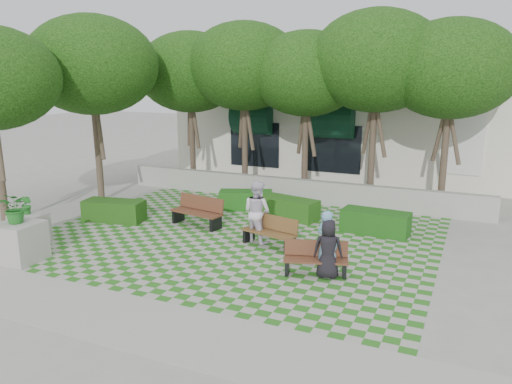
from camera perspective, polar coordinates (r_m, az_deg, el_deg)
The scene contains 19 objects.
ground at distance 14.73m, azimuth -4.20°, elevation -6.34°, with size 90.00×90.00×0.00m, color gray.
lawn at distance 15.57m, azimuth -2.45°, elevation -5.21°, with size 12.00×12.00×0.00m, color #2B721E.
sidewalk_south at distance 11.16m, azimuth -16.10°, elevation -13.44°, with size 16.00×2.00×0.01m, color #9E9B93.
sidewalk_west at distance 19.76m, azimuth -21.46°, elevation -2.15°, with size 2.00×12.00×0.01m, color #9E9B93.
retaining_wall at distance 20.06m, azimuth 4.23°, elevation 0.27°, with size 15.00×0.36×0.90m, color #9E9B93.
bench_east at distance 12.76m, azimuth 6.85°, elevation -7.60°, with size 1.69×0.98×0.84m.
bench_mid at distance 14.70m, azimuth 1.63°, elevation -4.58°, with size 1.78×0.96×0.89m.
bench_west at distance 16.78m, azimuth -6.66°, elevation -2.27°, with size 1.95×0.95×0.98m.
hedge_east at distance 16.31m, azimuth 13.48°, elevation -3.38°, with size 2.11×0.84×0.74m, color #174913.
hedge_midright at distance 17.60m, azimuth 3.86°, elevation -1.86°, with size 2.05×0.82×0.72m, color #1F4D14.
hedge_midleft at distance 18.80m, azimuth -1.18°, elevation -0.90°, with size 1.97×0.79×0.69m, color #195216.
hedge_west at distance 17.91m, azimuth -15.91°, elevation -2.07°, with size 2.08×0.83×0.73m, color #1C4612.
planter_front at distance 14.85m, azimuth -25.47°, elevation -4.32°, with size 1.12×1.12×1.91m.
planter_back at distance 16.43m, azimuth -24.47°, elevation -3.66°, with size 0.98×0.98×1.47m.
person_blue at distance 12.60m, azimuth 8.11°, elevation -5.80°, with size 0.61×0.40×1.68m, color #6B9EC3.
person_dark at distance 12.48m, azimuth 8.25°, elevation -6.46°, with size 0.73×0.48×1.49m, color black.
person_white at distance 14.92m, azimuth 0.13°, elevation -2.26°, with size 0.91×0.71×1.88m, color silver.
tree_row at distance 20.05m, azimuth -0.94°, elevation 13.92°, with size 17.70×13.40×7.41m.
building at distance 26.99m, azimuth 12.04°, elevation 7.77°, with size 18.00×8.92×5.15m.
Camera 1 is at (6.68, -12.18, 4.90)m, focal length 35.00 mm.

